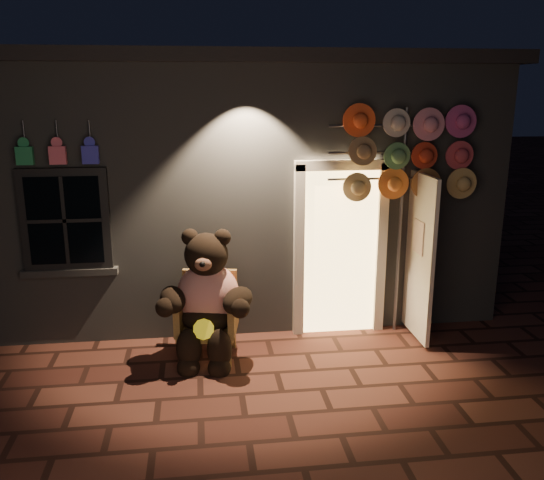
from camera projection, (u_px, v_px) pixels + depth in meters
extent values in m
plane|color=brown|center=(242.00, 394.00, 5.85)|extent=(60.00, 60.00, 0.00)
cube|color=slate|center=(221.00, 176.00, 9.27)|extent=(7.00, 5.00, 3.30)
cube|color=black|center=(219.00, 64.00, 8.83)|extent=(7.30, 5.30, 0.16)
cube|color=black|center=(66.00, 220.00, 6.62)|extent=(1.00, 0.10, 1.20)
cube|color=black|center=(65.00, 220.00, 6.59)|extent=(0.82, 0.06, 1.02)
cube|color=slate|center=(71.00, 272.00, 6.78)|extent=(1.10, 0.14, 0.08)
cube|color=#EEBF6B|center=(339.00, 251.00, 7.17)|extent=(0.92, 0.10, 2.10)
cube|color=beige|center=(299.00, 253.00, 7.07)|extent=(0.12, 0.12, 2.20)
cube|color=beige|center=(381.00, 251.00, 7.20)|extent=(0.12, 0.12, 2.20)
cube|color=beige|center=(343.00, 165.00, 6.86)|extent=(1.16, 0.12, 0.12)
cube|color=beige|center=(420.00, 257.00, 6.92)|extent=(0.05, 0.80, 2.00)
cube|color=#23834A|center=(25.00, 156.00, 6.31)|extent=(0.18, 0.07, 0.20)
cylinder|color=#59595E|center=(24.00, 132.00, 6.30)|extent=(0.02, 0.02, 0.25)
cube|color=#E25D6E|center=(58.00, 155.00, 6.35)|extent=(0.18, 0.07, 0.20)
cylinder|color=#59595E|center=(57.00, 132.00, 6.35)|extent=(0.02, 0.02, 0.25)
cube|color=#3433B5|center=(90.00, 155.00, 6.40)|extent=(0.18, 0.07, 0.20)
cylinder|color=#59595E|center=(90.00, 132.00, 6.39)|extent=(0.02, 0.02, 0.25)
cube|color=#A4813F|center=(208.00, 329.00, 6.60)|extent=(0.72, 0.69, 0.09)
cube|color=#A4813F|center=(210.00, 295.00, 6.78)|extent=(0.64, 0.18, 0.63)
cube|color=#A4813F|center=(181.00, 315.00, 6.55)|extent=(0.16, 0.55, 0.36)
cube|color=#A4813F|center=(233.00, 316.00, 6.53)|extent=(0.16, 0.55, 0.36)
cylinder|color=#A4813F|center=(181.00, 354.00, 6.41)|extent=(0.05, 0.05, 0.29)
cylinder|color=#A4813F|center=(229.00, 355.00, 6.40)|extent=(0.05, 0.05, 0.29)
cylinder|color=#A4813F|center=(189.00, 335.00, 6.91)|extent=(0.05, 0.05, 0.29)
cylinder|color=#A4813F|center=(234.00, 336.00, 6.89)|extent=(0.05, 0.05, 0.29)
ellipsoid|color=red|center=(208.00, 295.00, 6.56)|extent=(0.81, 0.69, 0.76)
ellipsoid|color=black|center=(208.00, 316.00, 6.54)|extent=(0.67, 0.60, 0.36)
sphere|color=black|center=(206.00, 255.00, 6.38)|extent=(0.56, 0.56, 0.49)
sphere|color=black|center=(190.00, 237.00, 6.37)|extent=(0.19, 0.19, 0.19)
sphere|color=black|center=(222.00, 237.00, 6.36)|extent=(0.19, 0.19, 0.19)
ellipsoid|color=brown|center=(203.00, 264.00, 6.18)|extent=(0.21, 0.16, 0.15)
ellipsoid|color=black|center=(173.00, 299.00, 6.34)|extent=(0.36, 0.54, 0.28)
ellipsoid|color=black|center=(238.00, 300.00, 6.31)|extent=(0.48, 0.57, 0.28)
ellipsoid|color=black|center=(189.00, 349.00, 6.30)|extent=(0.28, 0.28, 0.47)
ellipsoid|color=black|center=(220.00, 349.00, 6.29)|extent=(0.28, 0.28, 0.47)
sphere|color=black|center=(188.00, 367.00, 6.29)|extent=(0.25, 0.25, 0.25)
sphere|color=black|center=(219.00, 368.00, 6.27)|extent=(0.25, 0.25, 0.25)
cylinder|color=yellow|center=(204.00, 329.00, 6.23)|extent=(0.25, 0.13, 0.22)
cylinder|color=#59595E|center=(400.00, 224.00, 7.08)|extent=(0.04, 0.04, 2.80)
cylinder|color=#59595E|center=(381.00, 126.00, 6.72)|extent=(1.25, 0.03, 0.03)
cylinder|color=#59595E|center=(380.00, 152.00, 6.80)|extent=(1.25, 0.03, 0.03)
cylinder|color=#59595E|center=(378.00, 179.00, 6.87)|extent=(1.25, 0.03, 0.03)
cylinder|color=#FF5322|center=(360.00, 122.00, 6.61)|extent=(0.35, 0.11, 0.36)
cylinder|color=beige|center=(396.00, 121.00, 6.63)|extent=(0.35, 0.11, 0.36)
cylinder|color=pink|center=(431.00, 121.00, 6.66)|extent=(0.35, 0.11, 0.36)
cylinder|color=#CC4A8D|center=(463.00, 121.00, 6.77)|extent=(0.35, 0.11, 0.36)
cylinder|color=olive|center=(359.00, 154.00, 6.67)|extent=(0.35, 0.11, 0.36)
cylinder|color=#599056|center=(395.00, 153.00, 6.70)|extent=(0.35, 0.11, 0.36)
cylinder|color=red|center=(427.00, 152.00, 6.81)|extent=(0.35, 0.11, 0.36)
cylinder|color=#D34650|center=(461.00, 152.00, 6.83)|extent=(0.35, 0.11, 0.36)
cylinder|color=#F6CA74|center=(359.00, 185.00, 6.74)|extent=(0.35, 0.11, 0.36)
cylinder|color=orange|center=(391.00, 183.00, 6.85)|extent=(0.35, 0.11, 0.36)
cylinder|color=#A06632|center=(426.00, 183.00, 6.87)|extent=(0.35, 0.11, 0.36)
cylinder|color=#DDB163|center=(460.00, 183.00, 6.89)|extent=(0.35, 0.11, 0.36)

